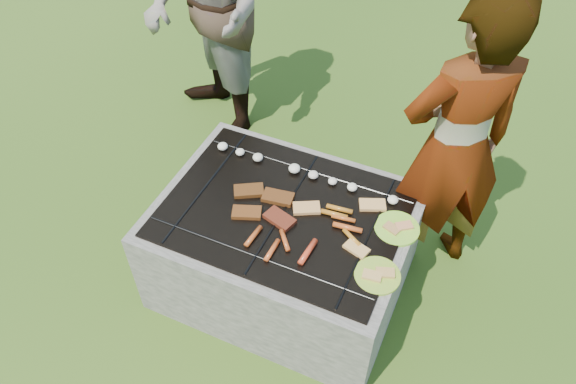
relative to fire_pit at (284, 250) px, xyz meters
name	(u,v)px	position (x,y,z in m)	size (l,w,h in m)	color
lawn	(285,279)	(0.00, 0.00, -0.28)	(60.00, 60.00, 0.00)	#274711
fire_pit	(284,250)	(0.00, 0.00, 0.00)	(1.30, 1.00, 0.62)	gray
mushrooms	(297,170)	(-0.05, 0.28, 0.35)	(1.06, 0.06, 0.05)	white
pork_slabs	(264,204)	(-0.11, -0.01, 0.34)	(0.41, 0.28, 0.02)	brown
sausages	(315,232)	(0.20, -0.08, 0.34)	(0.52, 0.47, 0.03)	#C56E20
bread_on_grate	(343,216)	(0.29, 0.08, 0.34)	(0.47, 0.41, 0.02)	tan
plate_far	(397,228)	(0.56, 0.13, 0.33)	(0.23, 0.23, 0.03)	#E2FE3C
plate_near	(377,275)	(0.56, -0.19, 0.33)	(0.26, 0.26, 0.03)	yellow
cook	(455,148)	(0.70, 0.53, 0.58)	(0.63, 0.41, 1.73)	gray
bystander	(205,9)	(-1.05, 1.08, 0.68)	(0.94, 0.73, 1.93)	#AA988D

